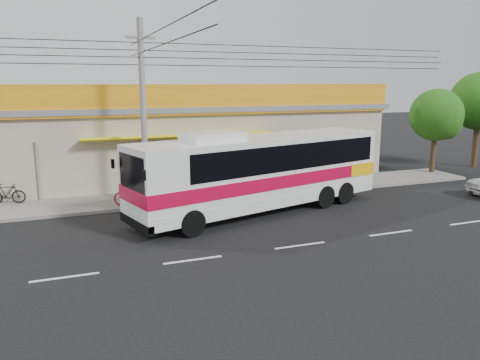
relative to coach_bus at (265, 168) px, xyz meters
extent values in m
plane|color=black|center=(-0.65, -2.18, -2.04)|extent=(120.00, 120.00, 0.00)
cube|color=slate|center=(-0.65, 3.82, -1.96)|extent=(30.00, 3.20, 0.15)
cube|color=#A29A82|center=(-0.65, 9.42, 0.06)|extent=(22.00, 8.00, 4.20)
cube|color=#595B61|center=(-0.65, 9.42, 2.31)|extent=(22.60, 8.60, 0.30)
cube|color=orange|center=(-0.65, 5.30, 2.86)|extent=(22.00, 0.24, 1.60)
cube|color=#B5330A|center=(-2.65, 5.27, 2.86)|extent=(9.00, 0.10, 1.20)
cube|color=#16802C|center=(5.85, 5.27, 2.86)|extent=(2.40, 0.10, 1.10)
cube|color=navy|center=(8.55, 5.27, 2.86)|extent=(2.20, 0.10, 1.10)
cube|color=#B5330A|center=(-9.65, 5.27, 2.86)|extent=(3.00, 0.10, 1.10)
cube|color=yellow|center=(-2.65, 5.12, 0.96)|extent=(10.00, 1.20, 0.37)
cube|color=silver|center=(-0.19, -0.05, -0.09)|extent=(12.55, 5.71, 2.97)
cube|color=#B3072E|center=(-0.19, -0.05, -0.45)|extent=(12.60, 5.76, 0.56)
cube|color=#DAA70B|center=(4.96, 1.35, -0.45)|extent=(2.27, 2.96, 0.62)
cube|color=black|center=(0.50, 0.14, 0.58)|extent=(10.58, 5.21, 1.13)
cube|color=black|center=(-6.05, -1.65, 0.37)|extent=(0.75, 2.22, 1.54)
cube|color=silver|center=(-2.66, -0.73, 1.58)|extent=(2.75, 2.03, 0.37)
cylinder|color=black|center=(-4.04, -2.30, -1.50)|extent=(1.12, 0.60, 1.07)
cylinder|color=black|center=(-4.65, -0.07, -1.50)|extent=(1.12, 0.60, 1.07)
cylinder|color=black|center=(4.17, -0.06, -1.50)|extent=(1.12, 0.60, 1.07)
cylinder|color=black|center=(3.57, 2.17, -1.50)|extent=(1.12, 0.60, 1.07)
imported|color=maroon|center=(-5.43, 2.56, -1.36)|extent=(2.12, 1.21, 1.06)
imported|color=black|center=(-11.07, 5.03, -1.39)|extent=(1.70, 0.69, 0.99)
cylinder|color=slate|center=(-4.87, 2.83, 2.27)|extent=(0.28, 0.28, 8.60)
cube|color=slate|center=(-4.87, 2.83, 5.71)|extent=(1.29, 0.13, 0.13)
cylinder|color=#302013|center=(13.64, 4.33, -0.66)|extent=(0.31, 0.31, 2.75)
sphere|color=#1A4B10|center=(13.64, 4.33, 1.75)|extent=(3.27, 3.27, 3.27)
sphere|color=#1A4B10|center=(14.16, 4.07, 1.23)|extent=(2.07, 2.07, 2.07)
cylinder|color=#302013|center=(18.32, 5.40, -0.38)|extent=(0.37, 0.37, 3.31)
sphere|color=#1A4B10|center=(18.32, 5.40, 2.52)|extent=(3.93, 3.93, 3.93)
camera|label=1|loc=(-8.39, -18.93, 3.74)|focal=35.00mm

